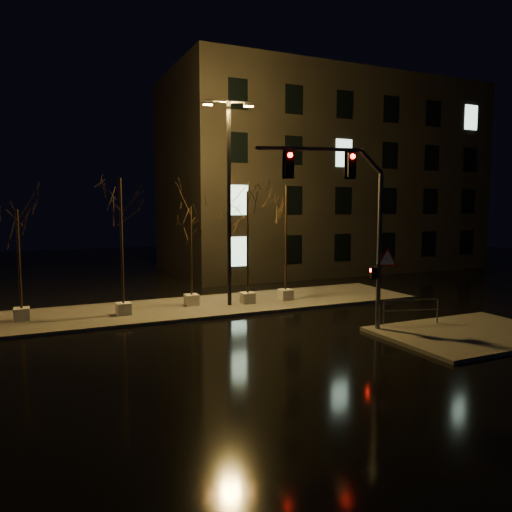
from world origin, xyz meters
name	(u,v)px	position (x,y,z in m)	size (l,w,h in m)	color
ground	(262,335)	(0.00, 0.00, 0.00)	(90.00, 90.00, 0.00)	black
median	(211,306)	(0.00, 6.00, 0.07)	(22.00, 5.00, 0.15)	#494641
sidewalk_corner	(470,334)	(7.50, -3.50, 0.07)	(7.00, 5.00, 0.15)	#494641
building	(322,177)	(14.00, 18.00, 7.50)	(25.00, 12.00, 15.00)	black
tree_0	(18,234)	(-8.71, 6.17, 3.92)	(1.80, 1.80, 4.97)	beige
tree_1	(121,209)	(-4.47, 5.48, 5.01)	(1.80, 1.80, 6.41)	beige
tree_2	(191,228)	(-0.96, 6.26, 4.02)	(1.80, 1.80, 5.09)	beige
tree_3	(247,216)	(1.82, 5.60, 4.61)	(1.80, 1.80, 5.88)	beige
tree_4	(286,211)	(4.05, 5.62, 4.87)	(1.80, 1.80, 6.22)	beige
traffic_signal_mast	(353,212)	(3.36, -1.23, 4.90)	(5.76, 1.53, 7.23)	#53565A
streetlight_main	(229,189)	(0.80, 5.53, 5.96)	(2.50, 0.85, 10.07)	black
guard_rail_a	(411,308)	(6.24, -1.50, 0.85)	(2.40, 0.69, 1.07)	#53565A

